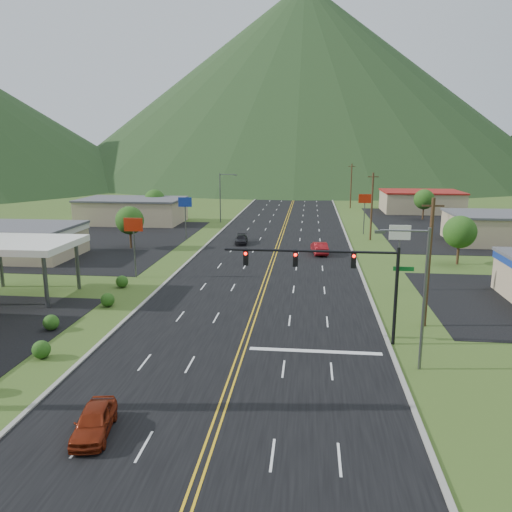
# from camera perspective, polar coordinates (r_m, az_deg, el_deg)

# --- Properties ---
(ground) EXTENTS (500.00, 500.00, 0.00)m
(ground) POSITION_cam_1_polar(r_m,az_deg,el_deg) (24.69, -5.58, -21.33)
(ground) COLOR #3C511D
(ground) RESTS_ON ground
(road) EXTENTS (20.00, 460.00, 0.04)m
(road) POSITION_cam_1_polar(r_m,az_deg,el_deg) (24.69, -5.58, -21.33)
(road) COLOR black
(road) RESTS_ON ground
(curb_west) EXTENTS (0.30, 460.00, 0.14)m
(curb_west) POSITION_cam_1_polar(r_m,az_deg,el_deg) (28.33, -27.22, -17.97)
(curb_west) COLOR gray
(curb_west) RESTS_ON ground
(curb_east) EXTENTS (0.30, 460.00, 0.14)m
(curb_east) POSITION_cam_1_polar(r_m,az_deg,el_deg) (24.95, 19.80, -21.68)
(curb_east) COLOR gray
(curb_east) RESTS_ON ground
(traffic_signal) EXTENTS (13.10, 0.43, 7.00)m
(traffic_signal) POSITION_cam_1_polar(r_m,az_deg,el_deg) (35.13, 9.39, -1.54)
(traffic_signal) COLOR black
(traffic_signal) RESTS_ON ground
(streetlight_east) EXTENTS (3.28, 0.25, 9.00)m
(streetlight_east) POSITION_cam_1_polar(r_m,az_deg,el_deg) (31.97, 18.20, -3.68)
(streetlight_east) COLOR #59595E
(streetlight_east) RESTS_ON ground
(streetlight_west) EXTENTS (3.28, 0.25, 9.00)m
(streetlight_west) POSITION_cam_1_polar(r_m,az_deg,el_deg) (91.90, -3.92, 7.03)
(streetlight_west) COLOR #59595E
(streetlight_west) RESTS_ON ground
(gas_canopy) EXTENTS (10.00, 8.00, 5.30)m
(gas_canopy) POSITION_cam_1_polar(r_m,az_deg,el_deg) (50.46, -25.49, 1.11)
(gas_canopy) COLOR white
(gas_canopy) RESTS_ON ground
(building_west_mid) EXTENTS (14.40, 10.40, 4.10)m
(building_west_mid) POSITION_cam_1_polar(r_m,az_deg,el_deg) (69.50, -25.51, 1.70)
(building_west_mid) COLOR tan
(building_west_mid) RESTS_ON ground
(building_west_far) EXTENTS (18.40, 11.40, 4.50)m
(building_west_far) POSITION_cam_1_polar(r_m,az_deg,el_deg) (94.55, -13.94, 5.07)
(building_west_far) COLOR tan
(building_west_far) RESTS_ON ground
(building_east_mid) EXTENTS (14.40, 11.40, 4.30)m
(building_east_mid) POSITION_cam_1_polar(r_m,az_deg,el_deg) (80.79, 26.14, 2.90)
(building_east_mid) COLOR tan
(building_east_mid) RESTS_ON ground
(building_east_far) EXTENTS (16.40, 12.40, 4.50)m
(building_east_far) POSITION_cam_1_polar(r_m,az_deg,el_deg) (113.14, 18.32, 5.95)
(building_east_far) COLOR tan
(building_east_far) RESTS_ON ground
(pole_sign_west_a) EXTENTS (2.00, 0.18, 6.40)m
(pole_sign_west_a) POSITION_cam_1_polar(r_m,az_deg,el_deg) (54.05, -13.82, 2.83)
(pole_sign_west_a) COLOR #59595E
(pole_sign_west_a) RESTS_ON ground
(pole_sign_west_b) EXTENTS (2.00, 0.18, 6.40)m
(pole_sign_west_b) POSITION_cam_1_polar(r_m,az_deg,el_deg) (74.89, -8.10, 5.63)
(pole_sign_west_b) COLOR #59595E
(pole_sign_west_b) RESTS_ON ground
(pole_sign_east_a) EXTENTS (2.00, 0.18, 6.40)m
(pole_sign_east_a) POSITION_cam_1_polar(r_m,az_deg,el_deg) (49.58, 16.08, 1.86)
(pole_sign_east_a) COLOR #59595E
(pole_sign_east_a) RESTS_ON ground
(pole_sign_east_b) EXTENTS (2.00, 0.18, 6.40)m
(pole_sign_east_b) POSITION_cam_1_polar(r_m,az_deg,el_deg) (80.99, 12.33, 5.97)
(pole_sign_east_b) COLOR #59595E
(pole_sign_east_b) RESTS_ON ground
(tree_west_a) EXTENTS (3.84, 3.84, 5.82)m
(tree_west_a) POSITION_cam_1_polar(r_m,az_deg,el_deg) (70.20, -14.24, 3.97)
(tree_west_a) COLOR #382314
(tree_west_a) RESTS_ON ground
(tree_west_b) EXTENTS (3.84, 3.84, 5.82)m
(tree_west_b) POSITION_cam_1_polar(r_m,az_deg,el_deg) (97.16, -11.51, 6.34)
(tree_west_b) COLOR #382314
(tree_west_b) RESTS_ON ground
(tree_east_a) EXTENTS (3.84, 3.84, 5.82)m
(tree_east_a) POSITION_cam_1_polar(r_m,az_deg,el_deg) (63.34, 22.27, 2.55)
(tree_east_a) COLOR #382314
(tree_east_a) RESTS_ON ground
(tree_east_b) EXTENTS (3.84, 3.84, 5.82)m
(tree_east_b) POSITION_cam_1_polar(r_m,az_deg,el_deg) (100.89, 18.65, 6.15)
(tree_east_b) COLOR #382314
(tree_east_b) RESTS_ON ground
(utility_pole_a) EXTENTS (1.60, 0.28, 10.00)m
(utility_pole_a) POSITION_cam_1_polar(r_m,az_deg,el_deg) (40.06, 19.15, -0.65)
(utility_pole_a) COLOR #382314
(utility_pole_a) RESTS_ON ground
(utility_pole_b) EXTENTS (1.60, 0.28, 10.00)m
(utility_pole_b) POSITION_cam_1_polar(r_m,az_deg,el_deg) (76.10, 13.10, 5.59)
(utility_pole_b) COLOR #382314
(utility_pole_b) RESTS_ON ground
(utility_pole_c) EXTENTS (1.60, 0.28, 10.00)m
(utility_pole_c) POSITION_cam_1_polar(r_m,az_deg,el_deg) (115.74, 10.81, 7.91)
(utility_pole_c) COLOR #382314
(utility_pole_c) RESTS_ON ground
(utility_pole_d) EXTENTS (1.60, 0.28, 10.00)m
(utility_pole_d) POSITION_cam_1_polar(r_m,az_deg,el_deg) (155.57, 9.69, 9.04)
(utility_pole_d) COLOR #382314
(utility_pole_d) RESTS_ON ground
(mountain_n) EXTENTS (220.00, 220.00, 85.00)m
(mountain_n) POSITION_cam_1_polar(r_m,az_deg,el_deg) (241.84, 5.44, 19.16)
(mountain_n) COLOR #183618
(mountain_n) RESTS_ON ground
(car_red_near) EXTENTS (2.29, 4.28, 1.38)m
(car_red_near) POSITION_cam_1_polar(r_m,az_deg,el_deg) (26.54, -18.01, -17.58)
(car_red_near) COLOR maroon
(car_red_near) RESTS_ON ground
(car_dark_mid) EXTENTS (2.09, 4.37, 1.23)m
(car_dark_mid) POSITION_cam_1_polar(r_m,az_deg,el_deg) (71.73, -1.68, 1.87)
(car_dark_mid) COLOR black
(car_dark_mid) RESTS_ON ground
(car_red_far) EXTENTS (2.35, 5.02, 1.59)m
(car_red_far) POSITION_cam_1_polar(r_m,az_deg,el_deg) (65.34, 7.25, 0.90)
(car_red_far) COLOR maroon
(car_red_far) RESTS_ON ground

